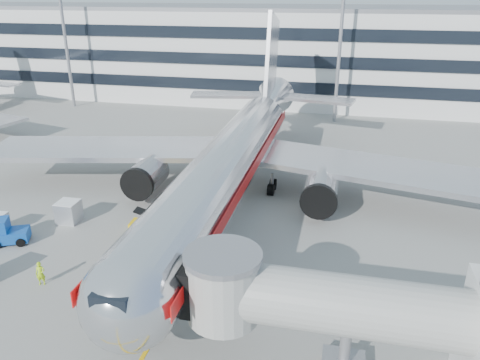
% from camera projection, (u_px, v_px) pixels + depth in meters
% --- Properties ---
extents(ground, '(180.00, 180.00, 0.00)m').
position_uv_depth(ground, '(196.00, 265.00, 33.49)').
color(ground, gray).
rests_on(ground, ground).
extents(lead_in_line, '(0.25, 70.00, 0.01)m').
position_uv_depth(lead_in_line, '(230.00, 206.00, 42.50)').
color(lead_in_line, '#EDB30C').
rests_on(lead_in_line, ground).
extents(main_jet, '(50.95, 48.70, 16.06)m').
position_uv_depth(main_jet, '(234.00, 156.00, 42.45)').
color(main_jet, silver).
rests_on(main_jet, ground).
extents(jet_bridge, '(17.80, 4.50, 7.00)m').
position_uv_depth(jet_bridge, '(385.00, 316.00, 22.28)').
color(jet_bridge, silver).
rests_on(jet_bridge, ground).
extents(terminal, '(150.00, 24.25, 15.60)m').
position_uv_depth(terminal, '(295.00, 53.00, 82.78)').
color(terminal, silver).
rests_on(terminal, ground).
extents(light_mast_west, '(2.40, 1.20, 25.45)m').
position_uv_depth(light_mast_west, '(62.00, 12.00, 72.96)').
color(light_mast_west, gray).
rests_on(light_mast_west, ground).
extents(light_mast_centre, '(2.40, 1.20, 25.45)m').
position_uv_depth(light_mast_centre, '(342.00, 16.00, 64.05)').
color(light_mast_centre, gray).
rests_on(light_mast_centre, ground).
extents(belt_loader, '(4.13, 1.68, 1.96)m').
position_uv_depth(belt_loader, '(154.00, 226.00, 37.86)').
color(belt_loader, yellow).
rests_on(belt_loader, ground).
extents(baggage_tug, '(3.15, 2.62, 2.06)m').
position_uv_depth(baggage_tug, '(7.00, 233.00, 36.04)').
color(baggage_tug, '#0E469F').
rests_on(baggage_tug, ground).
extents(cargo_container_right, '(1.75, 1.75, 1.82)m').
position_uv_depth(cargo_container_right, '(69.00, 212.00, 39.41)').
color(cargo_container_right, silver).
rests_on(cargo_container_right, ground).
extents(ramp_worker, '(0.71, 0.57, 1.68)m').
position_uv_depth(ramp_worker, '(41.00, 274.00, 30.98)').
color(ramp_worker, '#A8D716').
rests_on(ramp_worker, ground).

